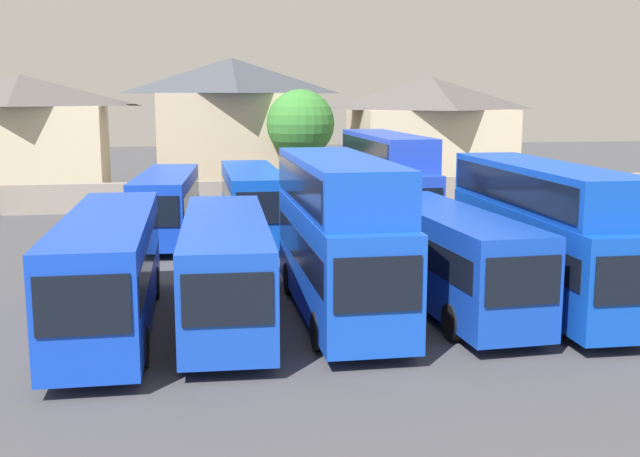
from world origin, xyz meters
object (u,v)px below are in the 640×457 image
at_px(bus_2, 226,263).
at_px(bus_7, 252,199).
at_px(house_terrace_left, 23,136).
at_px(tree_behind_wall, 300,124).
at_px(house_terrace_right, 430,134).
at_px(bus_6, 167,202).
at_px(bus_5, 542,226).
at_px(bus_4, 448,253).
at_px(bus_9, 386,178).
at_px(house_terrace_centre, 233,126).
at_px(bus_3, 338,228).
at_px(bus_8, 326,196).
at_px(bus_1, 109,265).

height_order(bus_2, bus_7, bus_7).
bearing_deg(house_terrace_left, tree_behind_wall, -15.86).
bearing_deg(house_terrace_right, house_terrace_left, 176.63).
distance_m(bus_6, house_terrace_left, 20.37).
height_order(bus_5, bus_6, bus_5).
relative_size(bus_4, house_terrace_left, 0.93).
height_order(bus_6, house_terrace_left, house_terrace_left).
height_order(bus_2, bus_6, bus_6).
height_order(bus_9, house_terrace_centre, house_terrace_centre).
xyz_separation_m(bus_2, house_terrace_centre, (2.28, 31.20, 3.03)).
relative_size(house_terrace_centre, house_terrace_right, 0.97).
bearing_deg(bus_4, bus_6, -149.46).
distance_m(bus_3, bus_4, 3.86).
bearing_deg(house_terrace_left, bus_8, -44.61).
xyz_separation_m(bus_2, bus_8, (5.88, 14.51, 0.11)).
xyz_separation_m(bus_4, house_terrace_centre, (-5.02, 31.11, 3.01)).
xyz_separation_m(bus_6, tree_behind_wall, (8.51, 12.42, 3.29)).
bearing_deg(house_terrace_right, bus_1, -123.01).
relative_size(bus_9, tree_behind_wall, 1.60).
relative_size(bus_5, bus_9, 0.95).
xyz_separation_m(bus_2, house_terrace_left, (-11.95, 32.10, 2.44)).
bearing_deg(bus_7, bus_1, -20.38).
relative_size(house_terrace_left, house_terrace_right, 1.00).
bearing_deg(bus_2, house_terrace_centre, 178.45).
distance_m(bus_6, house_terrace_centre, 17.56).
xyz_separation_m(bus_3, bus_4, (3.74, 0.17, -0.98)).
relative_size(bus_1, bus_6, 1.08).
bearing_deg(bus_4, bus_9, 170.61).
distance_m(bus_7, house_terrace_centre, 17.08).
distance_m(bus_9, house_terrace_left, 27.36).
bearing_deg(bus_6, bus_4, 38.08).
distance_m(bus_1, bus_8, 17.56).
bearing_deg(tree_behind_wall, bus_2, -103.48).
bearing_deg(bus_9, bus_1, -38.96).
distance_m(bus_4, bus_6, 17.14).
bearing_deg(bus_5, house_terrace_left, -143.27).
xyz_separation_m(bus_1, bus_6, (1.43, 14.79, -0.11)).
xyz_separation_m(bus_3, house_terrace_centre, (-1.28, 31.28, 2.03)).
bearing_deg(bus_7, bus_4, 20.43).
bearing_deg(house_terrace_right, bus_8, -123.69).
distance_m(bus_2, house_terrace_centre, 31.43).
bearing_deg(bus_8, house_terrace_right, 148.01).
height_order(bus_3, house_terrace_right, house_terrace_right).
bearing_deg(tree_behind_wall, bus_8, -92.59).
bearing_deg(bus_7, bus_8, 92.46).
bearing_deg(house_terrace_centre, bus_9, -67.87).
relative_size(bus_2, bus_8, 0.97).
relative_size(bus_2, house_terrace_right, 0.99).
bearing_deg(bus_3, house_terrace_centre, -177.19).
relative_size(bus_4, bus_8, 0.91).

